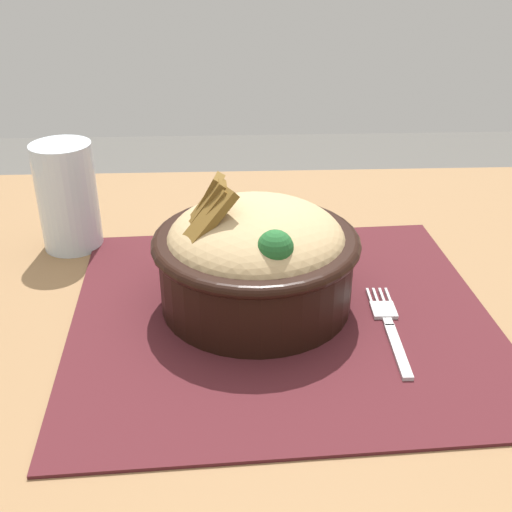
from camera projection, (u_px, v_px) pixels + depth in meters
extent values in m
cube|color=olive|center=(302.00, 346.00, 0.58)|extent=(1.01, 0.80, 0.04)
cylinder|color=brown|center=(0.00, 419.00, 1.04)|extent=(0.04, 0.04, 0.73)
cube|color=#47191E|center=(282.00, 316.00, 0.59)|extent=(0.40, 0.37, 0.00)
cylinder|color=black|center=(256.00, 270.00, 0.59)|extent=(0.18, 0.18, 0.07)
torus|color=black|center=(256.00, 241.00, 0.57)|extent=(0.19, 0.19, 0.01)
ellipsoid|color=tan|center=(256.00, 240.00, 0.57)|extent=(0.23, 0.23, 0.07)
sphere|color=#205C29|center=(275.00, 248.00, 0.52)|extent=(0.03, 0.03, 0.03)
cylinder|color=orange|center=(272.00, 215.00, 0.58)|extent=(0.02, 0.04, 0.01)
cylinder|color=orange|center=(305.00, 228.00, 0.56)|extent=(0.03, 0.01, 0.01)
cylinder|color=orange|center=(277.00, 226.00, 0.56)|extent=(0.02, 0.03, 0.01)
cube|color=brown|center=(204.00, 205.00, 0.56)|extent=(0.04, 0.03, 0.06)
cube|color=brown|center=(203.00, 210.00, 0.55)|extent=(0.04, 0.02, 0.05)
cube|color=brown|center=(204.00, 216.00, 0.54)|extent=(0.05, 0.03, 0.05)
cube|color=brown|center=(208.00, 219.00, 0.54)|extent=(0.05, 0.04, 0.05)
cube|color=silver|center=(398.00, 351.00, 0.53)|extent=(0.01, 0.07, 0.00)
cube|color=silver|center=(388.00, 322.00, 0.57)|extent=(0.01, 0.01, 0.00)
cube|color=silver|center=(384.00, 310.00, 0.59)|extent=(0.02, 0.03, 0.00)
cube|color=silver|center=(388.00, 296.00, 0.61)|extent=(0.00, 0.02, 0.00)
cube|color=silver|center=(382.00, 296.00, 0.61)|extent=(0.00, 0.02, 0.00)
cube|color=silver|center=(375.00, 296.00, 0.61)|extent=(0.00, 0.02, 0.00)
cube|color=silver|center=(369.00, 296.00, 0.61)|extent=(0.00, 0.02, 0.00)
cylinder|color=silver|center=(67.00, 197.00, 0.69)|extent=(0.06, 0.06, 0.12)
cylinder|color=silver|center=(72.00, 227.00, 0.70)|extent=(0.06, 0.06, 0.04)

